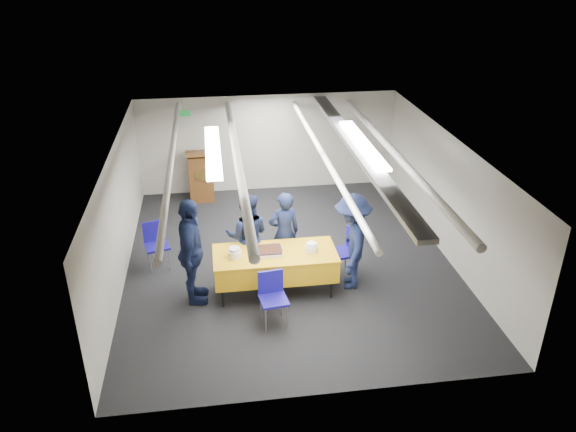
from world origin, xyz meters
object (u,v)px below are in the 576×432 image
object	(u,v)px
chair_left	(156,240)
sailor_b	(247,236)
sailor_c	(191,252)
chair_near	(272,293)
sheet_cake	(268,251)
chair_right	(346,248)
serving_table	(275,263)
sailor_a	(284,233)
sailor_d	(352,242)
podium	(201,175)

from	to	relation	value
chair_left	sailor_b	distance (m)	1.77
sailor_b	sailor_c	bearing A→B (deg)	43.18
chair_near	sheet_cake	bearing A→B (deg)	87.94
chair_right	sailor_c	world-z (taller)	sailor_c
serving_table	sailor_a	xyz separation A→B (m)	(0.24, 0.65, 0.22)
sailor_a	sailor_c	distance (m)	1.77
sheet_cake	sailor_d	distance (m)	1.43
chair_right	sailor_a	xyz separation A→B (m)	(-1.09, 0.24, 0.25)
chair_near	sailor_d	world-z (taller)	sailor_d
podium	sailor_b	distance (m)	3.53
podium	sailor_b	xyz separation A→B (m)	(0.81, -3.44, 0.19)
chair_right	sailor_b	distance (m)	1.78
serving_table	chair_left	bearing A→B (deg)	150.46
chair_right	sailor_d	distance (m)	0.51
chair_near	chair_right	size ratio (longest dim) A/B	1.00
sheet_cake	sailor_a	bearing A→B (deg)	61.24
chair_right	sheet_cake	bearing A→B (deg)	-164.28
sailor_b	sailor_c	xyz separation A→B (m)	(-0.96, -0.65, 0.12)
sailor_d	podium	bearing A→B (deg)	-134.64
chair_right	sailor_b	size ratio (longest dim) A/B	0.54
sailor_a	chair_right	bearing A→B (deg)	158.04
sailor_a	serving_table	bearing A→B (deg)	60.13
serving_table	chair_near	distance (m)	0.83
sailor_d	sailor_b	bearing A→B (deg)	-95.04
chair_right	sailor_a	bearing A→B (deg)	167.43
chair_right	sailor_b	bearing A→B (deg)	174.18
sailor_a	sailor_c	size ratio (longest dim) A/B	0.84
sheet_cake	podium	xyz separation A→B (m)	(-1.11, 4.02, -0.20)
podium	chair_left	xyz separation A→B (m)	(-0.84, -2.85, -0.08)
chair_right	sailor_a	distance (m)	1.15
sheet_cake	chair_left	world-z (taller)	chair_left
chair_right	chair_left	size ratio (longest dim) A/B	1.00
sheet_cake	podium	distance (m)	4.18
sheet_cake	chair_left	bearing A→B (deg)	149.05
sailor_a	sailor_b	xyz separation A→B (m)	(-0.66, -0.06, 0.02)
serving_table	sailor_a	bearing A→B (deg)	69.51
chair_near	sailor_d	distance (m)	1.72
chair_left	serving_table	bearing A→B (deg)	-29.54
chair_near	sailor_b	distance (m)	1.45
sheet_cake	serving_table	bearing A→B (deg)	0.01
sailor_a	podium	bearing A→B (deg)	-75.88
chair_right	sailor_b	world-z (taller)	sailor_b
chair_near	sailor_d	size ratio (longest dim) A/B	0.50
serving_table	sailor_c	world-z (taller)	sailor_c
chair_left	sailor_d	world-z (taller)	sailor_d
chair_right	sailor_c	bearing A→B (deg)	-170.01
sailor_b	sailor_d	size ratio (longest dim) A/B	0.93
serving_table	sailor_d	size ratio (longest dim) A/B	1.20
sheet_cake	chair_left	xyz separation A→B (m)	(-1.95, 1.17, -0.28)
sheet_cake	sailor_d	world-z (taller)	sailor_d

